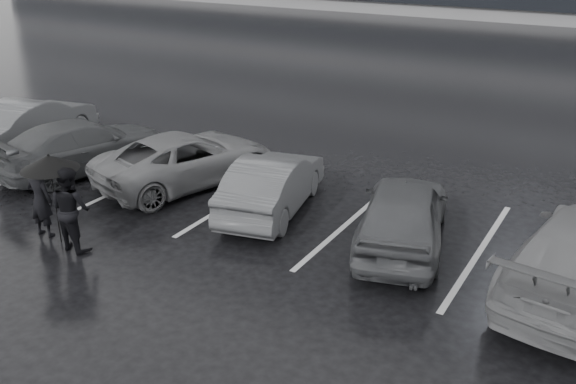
% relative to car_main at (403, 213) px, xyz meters
% --- Properties ---
extents(ground, '(160.00, 160.00, 0.00)m').
position_rel_car_main_xyz_m(ground, '(-1.95, -2.04, -0.69)').
color(ground, black).
rests_on(ground, ground).
extents(car_main, '(2.62, 4.35, 1.39)m').
position_rel_car_main_xyz_m(car_main, '(0.00, 0.00, 0.00)').
color(car_main, black).
rests_on(car_main, ground).
extents(car_west_a, '(2.13, 4.07, 1.28)m').
position_rel_car_main_xyz_m(car_west_a, '(-3.12, 0.17, -0.05)').
color(car_west_a, '#323235').
rests_on(car_west_a, ground).
extents(car_west_b, '(3.38, 5.00, 1.27)m').
position_rel_car_main_xyz_m(car_west_b, '(-5.82, 0.52, -0.06)').
color(car_west_b, '#4C4C4F').
rests_on(car_west_b, ground).
extents(car_west_c, '(2.89, 4.88, 1.33)m').
position_rel_car_main_xyz_m(car_west_c, '(-8.72, -0.08, -0.03)').
color(car_west_c, black).
rests_on(car_west_c, ground).
extents(car_west_d, '(2.24, 4.46, 1.41)m').
position_rel_car_main_xyz_m(car_west_d, '(-11.45, 0.58, 0.01)').
color(car_west_d, '#323235').
rests_on(car_west_d, ground).
extents(pedestrian_left, '(0.61, 0.44, 1.58)m').
position_rel_car_main_xyz_m(pedestrian_left, '(-6.54, -3.27, 0.10)').
color(pedestrian_left, black).
rests_on(pedestrian_left, ground).
extents(pedestrian_right, '(0.88, 0.72, 1.70)m').
position_rel_car_main_xyz_m(pedestrian_right, '(-5.54, -3.37, 0.16)').
color(pedestrian_right, black).
rests_on(pedestrian_right, ground).
extents(umbrella, '(1.11, 1.11, 1.89)m').
position_rel_car_main_xyz_m(umbrella, '(-6.00, -3.34, 1.02)').
color(umbrella, black).
rests_on(umbrella, ground).
extents(stall_stripes, '(19.72, 5.00, 0.00)m').
position_rel_car_main_xyz_m(stall_stripes, '(-2.75, 0.46, -0.69)').
color(stall_stripes, '#B7B7BA').
rests_on(stall_stripes, ground).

